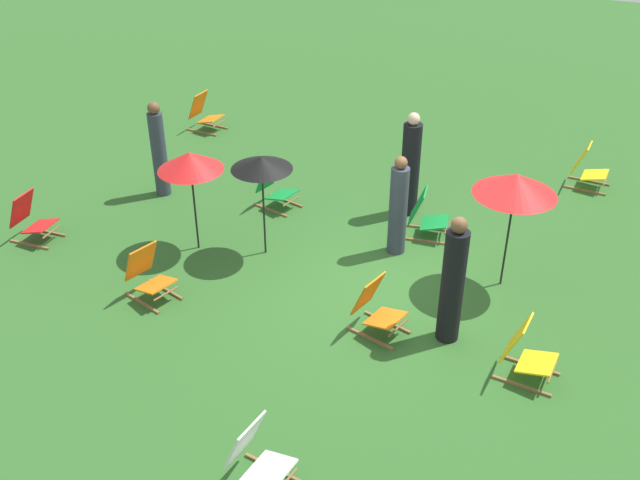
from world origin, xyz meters
The scene contains 17 objects.
ground_plane centered at (0.00, 0.00, 0.00)m, with size 40.00×40.00×0.00m, color #2D6026.
deckchair_0 centered at (4.01, 5.72, 0.37)m, with size 0.52×0.79×0.83m.
deckchair_1 centered at (-4.08, 0.13, 0.37)m, with size 0.58×0.82×0.83m.
deckchair_2 centered at (-1.12, 5.89, 0.37)m, with size 0.53×0.79×0.83m.
deckchair_4 centered at (4.54, -2.24, 0.37)m, with size 0.52×0.79×0.83m.
deckchair_5 centered at (-1.70, 3.17, 0.37)m, with size 0.67×0.86×0.83m.
deckchair_6 centered at (-1.24, -2.15, 0.37)m, with size 0.54×0.80×0.83m.
deckchair_8 centered at (1.60, -0.01, 0.37)m, with size 0.60×0.83×0.83m.
deckchair_9 centered at (1.52, 2.74, 0.37)m, with size 0.64×0.85×0.83m.
deckchair_10 centered at (-1.12, -0.13, 0.37)m, with size 0.65×0.86×0.83m.
umbrella_0 centered at (0.70, -1.48, 1.68)m, with size 1.19×1.19×1.84m.
umbrella_1 centered at (0.05, 2.18, 1.58)m, with size 0.95×0.95×1.69m.
umbrella_2 centered at (-0.26, 3.25, 1.55)m, with size 1.02×1.02×1.70m.
person_0 centered at (0.94, 0.27, 0.79)m, with size 0.39×0.39×1.67m.
person_1 centered at (1.10, 4.84, 0.86)m, with size 0.30×0.30×1.78m.
person_2 centered at (2.24, 0.50, 0.88)m, with size 0.45×0.45×1.86m.
person_3 centered at (-0.87, -1.07, 0.89)m, with size 0.36×0.36×1.87m.
Camera 1 is at (-8.72, -2.64, 6.34)m, focal length 41.08 mm.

